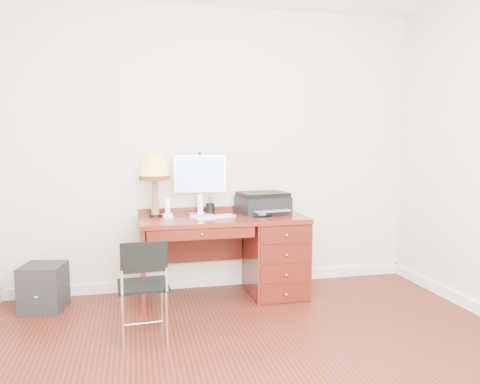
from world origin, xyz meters
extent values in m
plane|color=#3D150D|center=(0.00, 0.00, 0.00)|extent=(4.00, 4.00, 0.00)
plane|color=silver|center=(0.00, 1.75, 1.35)|extent=(4.00, 0.00, 4.00)
cube|color=white|center=(0.00, 1.74, 0.05)|extent=(4.00, 0.03, 0.10)
cube|color=maroon|center=(0.00, 1.40, 0.73)|extent=(1.50, 0.65, 0.04)
cube|color=maroon|center=(0.50, 1.40, 0.35)|extent=(0.50, 0.61, 0.71)
cube|color=maroon|center=(-0.73, 1.40, 0.35)|extent=(0.04, 0.61, 0.71)
cube|color=#531810|center=(-0.24, 1.69, 0.46)|extent=(0.96, 0.03, 0.39)
cube|color=#531810|center=(-0.24, 1.09, 0.66)|extent=(0.91, 0.03, 0.09)
sphere|color=#BF8C3F|center=(0.50, 1.06, 0.35)|extent=(0.03, 0.03, 0.03)
cube|color=silver|center=(-0.18, 1.57, 0.76)|extent=(0.23, 0.18, 0.01)
cube|color=silver|center=(-0.18, 1.61, 0.85)|extent=(0.05, 0.03, 0.17)
cube|color=silver|center=(-0.18, 1.60, 1.13)|extent=(0.49, 0.10, 0.35)
cube|color=#4C8CF2|center=(-0.18, 1.57, 1.13)|extent=(0.44, 0.06, 0.31)
cube|color=white|center=(-0.09, 1.37, 0.76)|extent=(0.40, 0.23, 0.01)
cylinder|color=black|center=(0.35, 1.33, 0.75)|extent=(0.20, 0.20, 0.01)
ellipsoid|color=white|center=(0.35, 1.33, 0.77)|extent=(0.09, 0.06, 0.03)
cube|color=black|center=(0.41, 1.52, 0.83)|extent=(0.50, 0.42, 0.16)
cube|color=black|center=(0.41, 1.52, 0.93)|extent=(0.48, 0.40, 0.04)
cylinder|color=black|center=(-0.60, 1.54, 0.76)|extent=(0.12, 0.12, 0.02)
cone|color=brown|center=(-0.60, 1.54, 0.94)|extent=(0.07, 0.07, 0.34)
cone|color=#FFB650|center=(-0.60, 1.54, 1.21)|extent=(0.27, 0.27, 0.21)
cylinder|color=#593814|center=(-0.60, 1.54, 1.11)|extent=(0.28, 0.28, 0.04)
cube|color=white|center=(-0.50, 1.47, 0.77)|extent=(0.08, 0.08, 0.04)
cube|color=white|center=(-0.50, 1.47, 0.85)|extent=(0.04, 0.06, 0.14)
cylinder|color=black|center=(-0.09, 1.58, 0.80)|extent=(0.08, 0.08, 0.10)
cube|color=black|center=(-0.74, 0.62, 0.40)|extent=(0.37, 0.37, 0.02)
cube|color=black|center=(-0.74, 0.46, 0.65)|extent=(0.32, 0.04, 0.21)
cylinder|color=silver|center=(-0.89, 0.77, 0.20)|extent=(0.02, 0.02, 0.40)
cylinder|color=silver|center=(-0.59, 0.77, 0.20)|extent=(0.02, 0.02, 0.40)
cylinder|color=silver|center=(-0.89, 0.47, 0.20)|extent=(0.02, 0.02, 0.40)
cylinder|color=silver|center=(-0.59, 0.47, 0.20)|extent=(0.02, 0.02, 0.40)
cylinder|color=silver|center=(-0.89, 0.46, 0.58)|extent=(0.02, 0.02, 0.35)
cylinder|color=silver|center=(-0.59, 0.46, 0.58)|extent=(0.02, 0.02, 0.35)
cube|color=black|center=(-1.56, 1.41, 0.20)|extent=(0.39, 0.39, 0.39)
camera|label=1|loc=(-0.79, -2.74, 1.45)|focal=35.00mm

